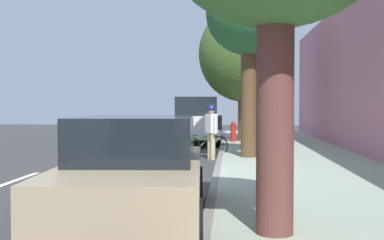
# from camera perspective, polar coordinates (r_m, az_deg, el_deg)

# --- Properties ---
(ground) EXTENTS (58.23, 58.23, 0.00)m
(ground) POSITION_cam_1_polar(r_m,az_deg,el_deg) (11.27, -6.66, -6.80)
(ground) COLOR #373737
(sidewalk) EXTENTS (4.24, 36.39, 0.13)m
(sidewalk) POSITION_cam_1_polar(r_m,az_deg,el_deg) (11.21, 14.22, -6.55)
(sidewalk) COLOR #9CAC97
(sidewalk) RESTS_ON ground
(curb_edge) EXTENTS (0.16, 36.39, 0.13)m
(curb_edge) POSITION_cam_1_polar(r_m,az_deg,el_deg) (11.05, 2.84, -6.61)
(curb_edge) COLOR gray
(curb_edge) RESTS_ON ground
(lane_stripe_centre) EXTENTS (0.14, 35.80, 0.01)m
(lane_stripe_centre) POSITION_cam_1_polar(r_m,az_deg,el_deg) (11.76, -19.48, -6.50)
(lane_stripe_centre) COLOR white
(lane_stripe_centre) RESTS_ON ground
(lane_stripe_bike_edge) EXTENTS (0.12, 36.39, 0.01)m
(lane_stripe_bike_edge) POSITION_cam_1_polar(r_m,az_deg,el_deg) (11.20, -4.75, -6.82)
(lane_stripe_bike_edge) COLOR white
(lane_stripe_bike_edge) RESTS_ON ground
(parked_sedan_tan_second) EXTENTS (2.04, 4.50, 1.52)m
(parked_sedan_tan_second) POSITION_cam_1_polar(r_m,az_deg,el_deg) (6.85, -6.50, -6.02)
(parked_sedan_tan_second) COLOR tan
(parked_sedan_tan_second) RESTS_ON ground
(parked_suv_white_mid) EXTENTS (2.18, 4.80, 1.99)m
(parked_suv_white_mid) POSITION_cam_1_polar(r_m,az_deg,el_deg) (20.98, 0.49, 0.02)
(parked_suv_white_mid) COLOR white
(parked_suv_white_mid) RESTS_ON ground
(bicycle_at_curb) EXTENTS (1.43, 1.03, 0.74)m
(bicycle_at_curb) POSITION_cam_1_polar(r_m,az_deg,el_deg) (15.51, 1.60, -3.07)
(bicycle_at_curb) COLOR black
(bicycle_at_curb) RESTS_ON ground
(cyclist_with_backpack) EXTENTS (0.52, 0.55, 1.68)m
(cyclist_with_backpack) POSITION_cam_1_polar(r_m,az_deg,el_deg) (15.02, 2.36, -0.71)
(cyclist_with_backpack) COLOR #C6B284
(cyclist_with_backpack) RESTS_ON ground
(street_tree_far_end) EXTENTS (2.52, 2.52, 5.43)m
(street_tree_far_end) POSITION_cam_1_polar(r_m,az_deg,el_deg) (14.83, 6.60, 11.71)
(street_tree_far_end) COLOR brown
(street_tree_far_end) RESTS_ON sidewalk
(street_tree_corner) EXTENTS (3.79, 3.79, 5.76)m
(street_tree_corner) POSITION_cam_1_polar(r_m,az_deg,el_deg) (21.25, 5.94, 7.60)
(street_tree_corner) COLOR brown
(street_tree_corner) RESTS_ON sidewalk
(fire_hydrant) EXTENTS (0.22, 0.22, 0.84)m
(fire_hydrant) POSITION_cam_1_polar(r_m,az_deg,el_deg) (20.69, 4.80, -1.32)
(fire_hydrant) COLOR red
(fire_hydrant) RESTS_ON sidewalk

